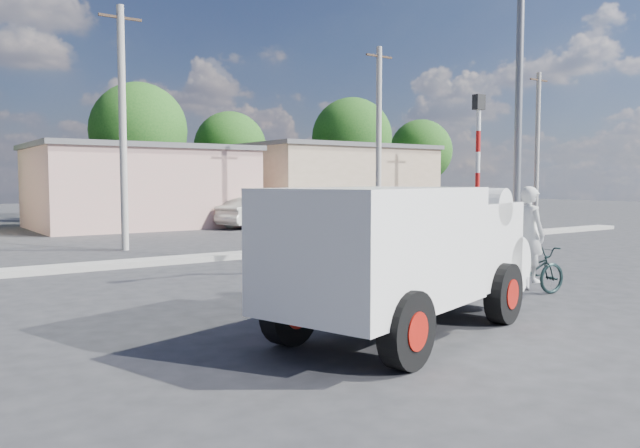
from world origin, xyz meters
TOP-DOWN VIEW (x-y plane):
  - ground_plane at (0.00, 0.00)m, footprint 120.00×120.00m
  - median at (0.00, 8.00)m, footprint 40.00×0.80m
  - truck at (-1.95, -1.67)m, footprint 5.70×3.45m
  - bicycle at (1.99, -0.90)m, footprint 1.95×0.91m
  - cyclist at (1.99, -0.90)m, footprint 0.55×0.75m
  - car_cream at (6.64, 18.18)m, footprint 4.86×2.79m
  - car_red at (17.65, 15.32)m, footprint 4.91×3.39m
  - traffic_pole at (3.20, 1.50)m, footprint 0.28×0.18m
  - streetlight at (4.14, 1.20)m, footprint 2.34×0.22m
  - building_row at (1.10, 22.00)m, footprint 37.80×7.30m
  - tree_row at (7.45, 28.53)m, footprint 51.24×7.43m
  - utility_poles at (3.25, 12.00)m, footprint 35.40×0.24m

SIDE VIEW (x-z plane):
  - ground_plane at x=0.00m, z-range 0.00..0.00m
  - median at x=0.00m, z-range 0.00..0.16m
  - bicycle at x=1.99m, z-range 0.00..0.99m
  - car_cream at x=6.64m, z-range 0.00..1.51m
  - car_red at x=17.65m, z-range 0.00..1.55m
  - cyclist at x=1.99m, z-range 0.00..1.90m
  - truck at x=-1.95m, z-range 0.12..2.34m
  - building_row at x=1.10m, z-range -0.09..4.35m
  - traffic_pole at x=3.20m, z-range 0.41..4.77m
  - utility_poles at x=3.25m, z-range 0.07..8.07m
  - tree_row at x=7.45m, z-range 0.75..9.17m
  - streetlight at x=4.14m, z-range 0.46..9.46m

